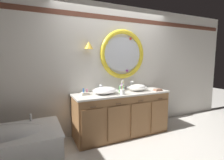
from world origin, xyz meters
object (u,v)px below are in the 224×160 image
folded_hand_towel (158,90)px  toiletry_basket (85,93)px  sink_basin_left (105,90)px  toothbrush_holder_left (122,91)px  sink_basin_right (138,88)px  toothbrush_holder_right (122,88)px  soap_dispenser (120,89)px

folded_hand_towel → toiletry_basket: size_ratio=1.14×
sink_basin_left → toothbrush_holder_left: bearing=-32.2°
sink_basin_right → toiletry_basket: bearing=176.2°
toothbrush_holder_left → toiletry_basket: 0.67m
sink_basin_right → toothbrush_holder_right: toothbrush_holder_right is taller
toothbrush_holder_right → folded_hand_towel: toothbrush_holder_right is taller
toothbrush_holder_right → folded_hand_towel: size_ratio=1.32×
toiletry_basket → toothbrush_holder_right: bearing=6.1°
toothbrush_holder_right → toiletry_basket: bearing=-173.9°
sink_basin_left → toiletry_basket: sink_basin_left is taller
toothbrush_holder_left → toiletry_basket: size_ratio=1.55×
soap_dispenser → toiletry_basket: size_ratio=1.01×
sink_basin_right → toothbrush_holder_right: bearing=149.4°
sink_basin_left → soap_dispenser: size_ratio=3.25×
sink_basin_left → soap_dispenser: bearing=9.8°
toothbrush_holder_left → toothbrush_holder_right: size_ratio=1.03×
sink_basin_right → toothbrush_holder_left: size_ratio=1.82×
toothbrush_holder_right → folded_hand_towel: (0.65, -0.32, -0.04)m
sink_basin_left → toothbrush_holder_left: 0.32m
sink_basin_left → toiletry_basket: (-0.36, 0.07, -0.04)m
soap_dispenser → sink_basin_left: bearing=-170.2°
sink_basin_right → soap_dispenser: soap_dispenser is taller
soap_dispenser → toothbrush_holder_left: bearing=-110.0°
toiletry_basket → folded_hand_towel: bearing=-9.1°
toothbrush_holder_right → toiletry_basket: 0.81m
sink_basin_left → sink_basin_right: (0.72, 0.00, 0.00)m
soap_dispenser → toothbrush_holder_right: bearing=45.9°
toiletry_basket → soap_dispenser: bearing=-0.9°
toothbrush_holder_left → folded_hand_towel: toothbrush_holder_left is taller
sink_basin_left → folded_hand_towel: sink_basin_left is taller
sink_basin_right → toothbrush_holder_left: bearing=-159.2°
sink_basin_left → sink_basin_right: size_ratio=1.16×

